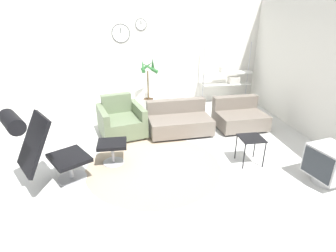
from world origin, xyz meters
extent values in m
plane|color=silver|center=(0.00, 0.00, 0.00)|extent=(12.00, 12.00, 0.00)
cube|color=silver|center=(0.00, 3.17, 1.40)|extent=(12.00, 0.06, 2.80)
cylinder|color=black|center=(-0.43, 3.13, 1.92)|extent=(0.47, 0.01, 0.47)
cylinder|color=white|center=(-0.43, 3.12, 1.92)|extent=(0.44, 0.02, 0.44)
cube|color=black|center=(-0.43, 3.11, 1.99)|extent=(0.01, 0.01, 0.13)
cylinder|color=black|center=(0.10, 3.13, 2.14)|extent=(0.29, 0.01, 0.29)
cylinder|color=white|center=(0.10, 3.12, 2.14)|extent=(0.27, 0.02, 0.27)
cube|color=black|center=(0.10, 3.11, 2.18)|extent=(0.01, 0.01, 0.08)
cube|color=silver|center=(3.38, 0.00, 1.40)|extent=(0.06, 12.00, 2.80)
cylinder|color=tan|center=(0.07, -0.35, 0.00)|extent=(2.27, 2.27, 0.01)
cylinder|color=#BCBCC1|center=(-1.23, -0.54, 0.01)|extent=(0.61, 0.61, 0.02)
cylinder|color=#BCBCC1|center=(-1.23, -0.54, 0.18)|extent=(0.06, 0.06, 0.32)
cube|color=black|center=(-1.23, -0.54, 0.38)|extent=(0.75, 0.78, 0.06)
cube|color=black|center=(-1.59, -0.78, 0.77)|extent=(0.67, 0.73, 0.74)
cylinder|color=black|center=(-1.75, -0.87, 1.13)|extent=(0.47, 0.57, 0.21)
cylinder|color=#BCBCC1|center=(-0.61, -0.14, 0.01)|extent=(0.36, 0.36, 0.02)
cylinder|color=#BCBCC1|center=(-0.61, -0.14, 0.18)|extent=(0.05, 0.05, 0.32)
cube|color=black|center=(-0.61, -0.14, 0.37)|extent=(0.48, 0.41, 0.06)
cube|color=silver|center=(-0.48, 0.98, 0.03)|extent=(0.88, 0.91, 0.06)
cube|color=#667556|center=(-0.48, 0.98, 0.23)|extent=(0.84, 1.05, 0.35)
cube|color=#667556|center=(-0.58, 1.34, 0.61)|extent=(0.65, 0.34, 0.40)
cube|color=#667556|center=(-0.12, 1.08, 0.34)|extent=(0.35, 0.92, 0.57)
cube|color=#667556|center=(-0.84, 0.89, 0.34)|extent=(0.35, 0.92, 0.57)
cube|color=black|center=(0.74, 0.93, 0.03)|extent=(1.22, 0.80, 0.05)
cube|color=#70665B|center=(0.74, 0.93, 0.21)|extent=(1.36, 0.93, 0.32)
cube|color=#70665B|center=(0.72, 1.25, 0.51)|extent=(1.32, 0.29, 0.29)
cube|color=black|center=(2.13, 0.99, 0.03)|extent=(0.99, 0.78, 0.05)
cube|color=#70665B|center=(2.13, 0.99, 0.21)|extent=(1.10, 0.91, 0.32)
cube|color=#70665B|center=(2.11, 1.31, 0.51)|extent=(1.06, 0.28, 0.29)
cube|color=black|center=(1.70, -0.47, 0.47)|extent=(0.39, 0.39, 0.02)
cylinder|color=black|center=(1.52, -0.64, 0.23)|extent=(0.02, 0.02, 0.46)
cylinder|color=black|center=(1.87, -0.64, 0.23)|extent=(0.02, 0.02, 0.46)
cylinder|color=black|center=(1.52, -0.29, 0.23)|extent=(0.02, 0.02, 0.46)
cylinder|color=black|center=(1.87, -0.29, 0.23)|extent=(0.02, 0.02, 0.46)
cylinder|color=#B7B7B7|center=(2.61, -1.19, 0.07)|extent=(0.39, 0.39, 0.13)
cube|color=#B7B7B7|center=(2.61, -1.19, 0.36)|extent=(0.62, 0.64, 0.46)
cube|color=#282D33|center=(2.36, -1.25, 0.36)|extent=(0.12, 0.47, 0.40)
cylinder|color=silver|center=(0.21, 2.64, 0.14)|extent=(0.30, 0.30, 0.27)
cylinder|color=#382819|center=(0.21, 2.64, 0.26)|extent=(0.28, 0.28, 0.02)
cylinder|color=brown|center=(0.21, 2.64, 0.65)|extent=(0.04, 0.04, 0.75)
cone|color=#2D6B33|center=(0.34, 2.62, 1.19)|extent=(0.14, 0.36, 0.40)
cone|color=#2D6B33|center=(0.20, 2.78, 1.12)|extent=(0.35, 0.12, 0.28)
cone|color=#2D6B33|center=(0.09, 2.64, 1.15)|extent=(0.11, 0.31, 0.32)
cone|color=#2D6B33|center=(0.24, 2.44, 1.15)|extent=(0.48, 0.17, 0.34)
cylinder|color=#BCBCC1|center=(1.79, 2.94, 0.84)|extent=(0.03, 0.03, 1.68)
cylinder|color=#BCBCC1|center=(3.11, 2.94, 0.84)|extent=(0.03, 0.03, 1.68)
cube|color=white|center=(2.45, 2.82, 0.55)|extent=(1.37, 0.28, 0.02)
cube|color=white|center=(2.45, 2.82, 0.86)|extent=(1.37, 0.28, 0.02)
cube|color=white|center=(2.45, 2.82, 0.89)|extent=(1.37, 0.28, 0.02)
cube|color=beige|center=(2.65, 2.81, 0.66)|extent=(0.29, 0.24, 0.20)
cube|color=silver|center=(2.43, 2.81, 0.96)|extent=(0.40, 0.24, 0.17)
camera|label=1|loc=(-0.24, -4.17, 2.36)|focal=28.00mm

